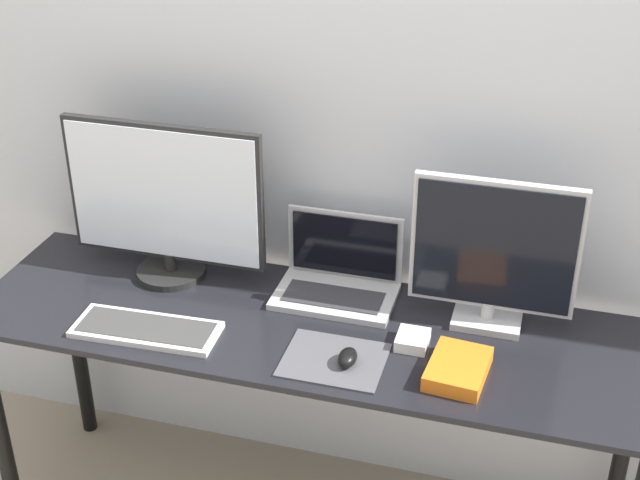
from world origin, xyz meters
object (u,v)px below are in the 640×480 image
(mouse, at_px, (348,358))
(keyboard, at_px, (146,329))
(monitor_right, at_px, (494,253))
(power_brick, at_px, (413,340))
(laptop, at_px, (339,275))
(book, at_px, (458,369))
(monitor_left, at_px, (165,202))

(mouse, bearing_deg, keyboard, -179.49)
(monitor_right, relative_size, mouse, 5.72)
(monitor_right, xyz_separation_m, mouse, (-0.31, -0.28, -0.19))
(keyboard, height_order, power_brick, power_brick)
(laptop, bearing_deg, monitor_right, -5.60)
(book, xyz_separation_m, power_brick, (-0.13, 0.10, -0.00))
(keyboard, bearing_deg, laptop, 37.34)
(monitor_left, relative_size, book, 2.90)
(monitor_right, bearing_deg, mouse, -137.41)
(monitor_left, distance_m, book, 0.93)
(monitor_left, height_order, power_brick, monitor_left)
(monitor_left, height_order, book, monitor_left)
(power_brick, bearing_deg, laptop, 141.56)
(monitor_right, height_order, power_brick, monitor_right)
(laptop, xyz_separation_m, power_brick, (0.25, -0.20, -0.04))
(monitor_left, relative_size, monitor_right, 1.35)
(mouse, bearing_deg, monitor_right, 42.59)
(monitor_left, xyz_separation_m, power_brick, (0.74, -0.16, -0.22))
(book, bearing_deg, monitor_right, 80.58)
(monitor_right, distance_m, keyboard, 0.92)
(monitor_right, bearing_deg, power_brick, -137.74)
(book, bearing_deg, mouse, -172.73)
(power_brick, bearing_deg, keyboard, -168.85)
(monitor_right, relative_size, power_brick, 4.70)
(power_brick, bearing_deg, monitor_right, 42.26)
(keyboard, height_order, book, book)
(keyboard, relative_size, mouse, 5.21)
(book, height_order, power_brick, book)
(monitor_right, xyz_separation_m, keyboard, (-0.85, -0.29, -0.20))
(keyboard, xyz_separation_m, power_brick, (0.68, 0.13, 0.01))
(keyboard, bearing_deg, book, 2.76)
(monitor_right, bearing_deg, keyboard, -161.23)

